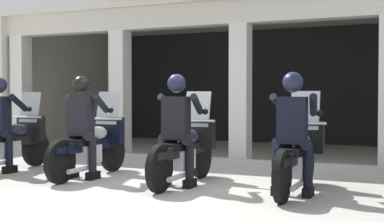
{
  "coord_description": "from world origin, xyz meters",
  "views": [
    {
      "loc": [
        3.22,
        -6.69,
        1.29
      ],
      "look_at": [
        0.0,
        0.52,
        1.05
      ],
      "focal_mm": 49.54,
      "sensor_mm": 36.0,
      "label": 1
    }
  ],
  "objects_px": {
    "police_officer_left": "(82,118)",
    "police_officer_center": "(177,120)",
    "police_officer_far_left": "(0,116)",
    "motorcycle_center": "(186,149)",
    "motorcycle_right": "(298,154)",
    "police_officer_right": "(293,123)",
    "motorcycle_far_left": "(13,141)",
    "motorcycle_left": "(93,145)"
  },
  "relations": [
    {
      "from": "police_officer_far_left",
      "to": "motorcycle_center",
      "type": "relative_size",
      "value": 0.78
    },
    {
      "from": "police_officer_far_left",
      "to": "police_officer_center",
      "type": "relative_size",
      "value": 1.0
    },
    {
      "from": "motorcycle_left",
      "to": "motorcycle_right",
      "type": "distance_m",
      "value": 3.29
    },
    {
      "from": "motorcycle_center",
      "to": "police_officer_center",
      "type": "height_order",
      "value": "police_officer_center"
    },
    {
      "from": "motorcycle_right",
      "to": "police_officer_right",
      "type": "height_order",
      "value": "police_officer_right"
    },
    {
      "from": "police_officer_center",
      "to": "police_officer_right",
      "type": "height_order",
      "value": "same"
    },
    {
      "from": "motorcycle_far_left",
      "to": "police_officer_center",
      "type": "relative_size",
      "value": 1.29
    },
    {
      "from": "motorcycle_center",
      "to": "motorcycle_far_left",
      "type": "bearing_deg",
      "value": 164.21
    },
    {
      "from": "police_officer_far_left",
      "to": "motorcycle_center",
      "type": "height_order",
      "value": "police_officer_far_left"
    },
    {
      "from": "police_officer_far_left",
      "to": "motorcycle_center",
      "type": "distance_m",
      "value": 3.33
    },
    {
      "from": "police_officer_left",
      "to": "motorcycle_far_left",
      "type": "bearing_deg",
      "value": 154.93
    },
    {
      "from": "motorcycle_far_left",
      "to": "police_officer_left",
      "type": "height_order",
      "value": "police_officer_left"
    },
    {
      "from": "motorcycle_far_left",
      "to": "motorcycle_right",
      "type": "bearing_deg",
      "value": -8.79
    },
    {
      "from": "motorcycle_far_left",
      "to": "police_officer_center",
      "type": "distance_m",
      "value": 3.33
    },
    {
      "from": "police_officer_right",
      "to": "police_officer_far_left",
      "type": "bearing_deg",
      "value": 166.75
    },
    {
      "from": "motorcycle_far_left",
      "to": "motorcycle_left",
      "type": "xyz_separation_m",
      "value": [
        1.64,
        0.0,
        0.0
      ]
    },
    {
      "from": "motorcycle_far_left",
      "to": "police_officer_right",
      "type": "xyz_separation_m",
      "value": [
        4.93,
        -0.33,
        0.44
      ]
    },
    {
      "from": "motorcycle_left",
      "to": "police_officer_left",
      "type": "relative_size",
      "value": 1.29
    },
    {
      "from": "motorcycle_center",
      "to": "motorcycle_right",
      "type": "height_order",
      "value": "same"
    },
    {
      "from": "police_officer_left",
      "to": "police_officer_center",
      "type": "distance_m",
      "value": 1.65
    },
    {
      "from": "motorcycle_left",
      "to": "motorcycle_center",
      "type": "distance_m",
      "value": 1.65
    },
    {
      "from": "motorcycle_center",
      "to": "police_officer_center",
      "type": "relative_size",
      "value": 1.29
    },
    {
      "from": "motorcycle_far_left",
      "to": "motorcycle_left",
      "type": "height_order",
      "value": "same"
    },
    {
      "from": "motorcycle_far_left",
      "to": "motorcycle_center",
      "type": "height_order",
      "value": "same"
    },
    {
      "from": "police_officer_left",
      "to": "police_officer_right",
      "type": "relative_size",
      "value": 1.0
    },
    {
      "from": "police_officer_far_left",
      "to": "motorcycle_left",
      "type": "xyz_separation_m",
      "value": [
        1.65,
        0.29,
        -0.44
      ]
    },
    {
      "from": "motorcycle_right",
      "to": "police_officer_right",
      "type": "bearing_deg",
      "value": -103.02
    },
    {
      "from": "motorcycle_center",
      "to": "police_officer_right",
      "type": "height_order",
      "value": "police_officer_right"
    },
    {
      "from": "police_officer_far_left",
      "to": "motorcycle_far_left",
      "type": "bearing_deg",
      "value": 81.44
    },
    {
      "from": "police_officer_right",
      "to": "police_officer_center",
      "type": "bearing_deg",
      "value": 167.11
    },
    {
      "from": "motorcycle_right",
      "to": "police_officer_center",
      "type": "bearing_deg",
      "value": 176.89
    },
    {
      "from": "motorcycle_right",
      "to": "motorcycle_left",
      "type": "bearing_deg",
      "value": 166.46
    },
    {
      "from": "police_officer_far_left",
      "to": "police_officer_left",
      "type": "height_order",
      "value": "same"
    },
    {
      "from": "police_officer_center",
      "to": "motorcycle_right",
      "type": "height_order",
      "value": "police_officer_center"
    },
    {
      "from": "police_officer_center",
      "to": "police_officer_right",
      "type": "xyz_separation_m",
      "value": [
        1.64,
        -0.0,
        0.0
      ]
    },
    {
      "from": "motorcycle_left",
      "to": "police_officer_center",
      "type": "bearing_deg",
      "value": -26.55
    },
    {
      "from": "motorcycle_far_left",
      "to": "motorcycle_right",
      "type": "distance_m",
      "value": 4.93
    },
    {
      "from": "motorcycle_far_left",
      "to": "motorcycle_right",
      "type": "xyz_separation_m",
      "value": [
        4.93,
        -0.04,
        0.0
      ]
    },
    {
      "from": "motorcycle_left",
      "to": "police_officer_left",
      "type": "xyz_separation_m",
      "value": [
        -0.0,
        -0.28,
        0.44
      ]
    },
    {
      "from": "motorcycle_far_left",
      "to": "police_officer_right",
      "type": "distance_m",
      "value": 4.96
    },
    {
      "from": "motorcycle_center",
      "to": "police_officer_right",
      "type": "relative_size",
      "value": 1.29
    },
    {
      "from": "motorcycle_far_left",
      "to": "motorcycle_left",
      "type": "relative_size",
      "value": 1.0
    }
  ]
}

